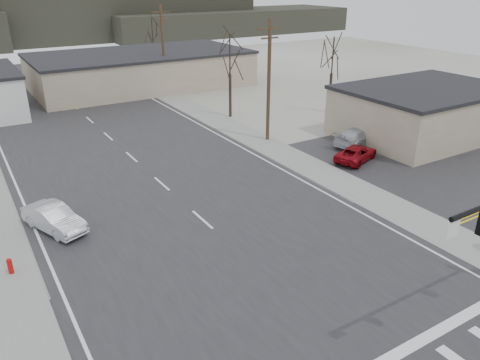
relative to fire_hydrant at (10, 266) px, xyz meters
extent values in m
plane|color=beige|center=(10.20, -8.00, -0.45)|extent=(140.00, 140.00, 0.00)
cube|color=#252527|center=(10.20, 7.00, -0.43)|extent=(18.00, 110.00, 0.05)
cube|color=#252527|center=(10.20, -8.00, -0.43)|extent=(90.00, 10.00, 0.04)
cube|color=#252527|center=(30.20, -2.00, -0.44)|extent=(18.00, 20.00, 0.03)
cube|color=gray|center=(20.80, 12.00, -0.42)|extent=(3.00, 90.00, 0.06)
cube|color=silver|center=(11.80, -14.20, 5.35)|extent=(0.60, 0.04, 0.60)
cylinder|color=#A50C0C|center=(0.00, 0.00, -0.10)|extent=(0.24, 0.24, 0.70)
sphere|color=#A50C0C|center=(0.00, 0.00, 0.30)|extent=(0.24, 0.24, 0.24)
cube|color=tan|center=(20.20, 36.00, 1.55)|extent=(26.00, 14.00, 4.00)
cube|color=black|center=(20.20, 36.00, 3.70)|extent=(26.30, 14.30, 0.30)
cube|color=tan|center=(34.20, 4.00, 1.55)|extent=(14.00, 10.00, 4.00)
cube|color=black|center=(34.20, 4.00, 3.70)|extent=(14.30, 10.30, 0.30)
cylinder|color=#4E3624|center=(21.70, 10.00, 4.55)|extent=(0.30, 0.30, 10.00)
cube|color=#4E3624|center=(21.70, 10.00, 8.75)|extent=(2.20, 0.12, 0.12)
cube|color=#4E3624|center=(21.70, 10.00, 8.05)|extent=(1.60, 0.12, 0.12)
cylinder|color=#4E3624|center=(21.70, 32.00, 4.55)|extent=(0.30, 0.30, 10.00)
cube|color=#4E3624|center=(21.70, 32.00, 8.75)|extent=(2.20, 0.12, 0.12)
cube|color=#4E3624|center=(21.70, 32.00, 8.05)|extent=(1.60, 0.12, 0.12)
cylinder|color=#2F241D|center=(22.70, 18.00, 1.67)|extent=(0.28, 0.28, 4.25)
cylinder|color=#2F241D|center=(22.70, 18.00, 5.50)|extent=(0.14, 0.14, 4.25)
cylinder|color=#2F241D|center=(25.20, 44.00, 1.55)|extent=(0.28, 0.28, 4.00)
cylinder|color=#2F241D|center=(25.20, 44.00, 5.15)|extent=(0.14, 0.14, 4.00)
cylinder|color=#2F241D|center=(32.20, 14.00, 1.55)|extent=(0.28, 0.28, 4.00)
cylinder|color=#2F241D|center=(32.20, 14.00, 5.15)|extent=(0.14, 0.14, 4.00)
cube|color=#333026|center=(25.20, 88.00, 4.05)|extent=(80.00, 18.00, 9.00)
cube|color=#333026|center=(60.20, 82.00, 2.30)|extent=(60.00, 18.00, 5.50)
imported|color=#B1B5BC|center=(2.70, 3.27, 0.30)|extent=(2.97, 4.53, 1.41)
imported|color=black|center=(11.25, 40.80, 0.46)|extent=(4.60, 6.41, 1.72)
imported|color=black|center=(9.74, 40.67, 0.23)|extent=(1.65, 3.78, 1.27)
imported|color=maroon|center=(24.55, 2.26, 0.17)|extent=(4.63, 3.29, 1.17)
imported|color=black|center=(30.15, 3.30, 0.36)|extent=(4.89, 3.12, 1.55)
imported|color=#B5BAC1|center=(27.35, 4.81, 0.31)|extent=(5.24, 2.77, 1.45)
camera|label=1|loc=(-0.48, -21.53, 12.57)|focal=35.00mm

